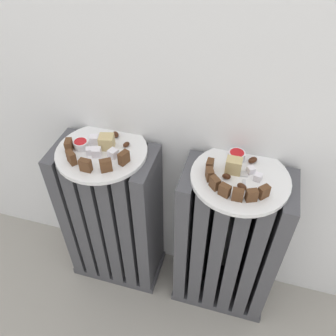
{
  "coord_description": "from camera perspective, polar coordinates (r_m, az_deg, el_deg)",
  "views": [
    {
      "loc": [
        0.2,
        -0.41,
        1.25
      ],
      "look_at": [
        0.0,
        0.28,
        0.59
      ],
      "focal_mm": 36.9,
      "sensor_mm": 36.0,
      "label": 1
    }
  ],
  "objects": [
    {
      "name": "dark_cake_slice_left_0",
      "position": [
        1.03,
        -16.06,
        3.57
      ],
      "size": [
        0.03,
        0.04,
        0.04
      ],
      "primitive_type": "cube",
      "rotation": [
        0.0,
        0.0,
        -1.27
      ],
      "color": "#56351E",
      "rests_on": "plate_left"
    },
    {
      "name": "dark_cake_slice_left_2",
      "position": [
        0.95,
        -13.47,
        0.44
      ],
      "size": [
        0.03,
        0.02,
        0.04
      ],
      "primitive_type": "cube",
      "rotation": [
        0.0,
        0.0,
        -0.04
      ],
      "color": "#56351E",
      "rests_on": "plate_left"
    },
    {
      "name": "dark_cake_slice_left_1",
      "position": [
        0.99,
        -15.67,
        1.68
      ],
      "size": [
        0.04,
        0.03,
        0.04
      ],
      "primitive_type": "cube",
      "rotation": [
        0.0,
        0.0,
        -0.65
      ],
      "color": "#56351E",
      "rests_on": "plate_left"
    },
    {
      "name": "dark_cake_slice_right_1",
      "position": [
        0.91,
        6.89,
        -1.02
      ],
      "size": [
        0.03,
        0.03,
        0.03
      ],
      "primitive_type": "cube",
      "rotation": [
        0.0,
        0.0,
        -1.19
      ],
      "color": "#56351E",
      "rests_on": "plate_right"
    },
    {
      "name": "fork",
      "position": [
        0.93,
        12.47,
        -2.21
      ],
      "size": [
        0.03,
        0.1,
        0.0
      ],
      "color": "silver",
      "rests_on": "plate_right"
    },
    {
      "name": "turkish_delight_right_1",
      "position": [
        0.95,
        13.53,
        -0.32
      ],
      "size": [
        0.03,
        0.03,
        0.02
      ],
      "primitive_type": "cube",
      "rotation": [
        0.0,
        0.0,
        0.63
      ],
      "color": "white",
      "rests_on": "plate_right"
    },
    {
      "name": "dark_cake_slice_right_6",
      "position": [
        0.89,
        15.52,
        -3.82
      ],
      "size": [
        0.03,
        0.03,
        0.03
      ],
      "primitive_type": "cube",
      "rotation": [
        0.0,
        0.0,
        0.82
      ],
      "color": "#56351E",
      "rests_on": "plate_right"
    },
    {
      "name": "medjool_date_left_0",
      "position": [
        1.06,
        -8.64,
        5.5
      ],
      "size": [
        0.03,
        0.03,
        0.02
      ],
      "primitive_type": "ellipsoid",
      "rotation": [
        0.0,
        0.0,
        2.41
      ],
      "color": "#3D1E0F",
      "rests_on": "plate_left"
    },
    {
      "name": "dark_cake_slice_right_5",
      "position": [
        0.88,
        13.64,
        -4.4
      ],
      "size": [
        0.03,
        0.03,
        0.03
      ],
      "primitive_type": "cube",
      "rotation": [
        0.0,
        0.0,
        0.42
      ],
      "color": "#56351E",
      "rests_on": "plate_right"
    },
    {
      "name": "dark_cake_slice_right_0",
      "position": [
        0.94,
        6.91,
        0.41
      ],
      "size": [
        0.02,
        0.03,
        0.03
      ],
      "primitive_type": "cube",
      "rotation": [
        0.0,
        0.0,
        -1.59
      ],
      "color": "#56351E",
      "rests_on": "plate_right"
    },
    {
      "name": "marble_cake_slice_right_0",
      "position": [
        0.94,
        10.79,
        0.39
      ],
      "size": [
        0.04,
        0.03,
        0.04
      ],
      "primitive_type": "cube",
      "rotation": [
        0.0,
        0.0,
        0.01
      ],
      "color": "tan",
      "rests_on": "plate_right"
    },
    {
      "name": "turkish_delight_left_2",
      "position": [
        1.05,
        -12.07,
        4.62
      ],
      "size": [
        0.03,
        0.03,
        0.02
      ],
      "primitive_type": "cube",
      "rotation": [
        0.0,
        0.0,
        0.31
      ],
      "color": "white",
      "rests_on": "plate_left"
    },
    {
      "name": "plate_right",
      "position": [
        0.95,
        11.83,
        -1.63
      ],
      "size": [
        0.27,
        0.27,
        0.01
      ],
      "primitive_type": "cylinder",
      "color": "white",
      "rests_on": "radiator_right"
    },
    {
      "name": "turkish_delight_left_3",
      "position": [
        1.0,
        -11.73,
        2.59
      ],
      "size": [
        0.03,
        0.03,
        0.02
      ],
      "primitive_type": "cube",
      "rotation": [
        0.0,
        0.0,
        0.26
      ],
      "color": "white",
      "rests_on": "plate_left"
    },
    {
      "name": "dark_cake_slice_right_3",
      "position": [
        0.87,
        9.34,
        -3.65
      ],
      "size": [
        0.03,
        0.03,
        0.03
      ],
      "primitive_type": "cube",
      "rotation": [
        0.0,
        0.0,
        -0.39
      ],
      "color": "#56351E",
      "rests_on": "plate_right"
    },
    {
      "name": "medjool_date_right_2",
      "position": [
        0.92,
        9.63,
        -1.38
      ],
      "size": [
        0.02,
        0.02,
        0.02
      ],
      "primitive_type": "ellipsoid",
      "rotation": [
        0.0,
        0.0,
        0.01
      ],
      "color": "#3D1E0F",
      "rests_on": "plate_right"
    },
    {
      "name": "dark_cake_slice_right_2",
      "position": [
        0.89,
        7.73,
        -2.46
      ],
      "size": [
        0.03,
        0.03,
        0.03
      ],
      "primitive_type": "cube",
      "rotation": [
        0.0,
        0.0,
        -0.79
      ],
      "color": "#56351E",
      "rests_on": "plate_right"
    },
    {
      "name": "medjool_date_left_1",
      "position": [
        1.02,
        -6.89,
        3.87
      ],
      "size": [
        0.02,
        0.03,
        0.01
      ],
      "primitive_type": "ellipsoid",
      "rotation": [
        0.0,
        0.0,
        1.1
      ],
      "color": "#3D1E0F",
      "rests_on": "plate_left"
    },
    {
      "name": "turkish_delight_right_0",
      "position": [
        0.94,
        14.63,
        -1.49
      ],
      "size": [
        0.02,
        0.02,
        0.02
      ],
      "primitive_type": "cube",
      "rotation": [
        0.0,
        0.0,
        1.36
      ],
      "color": "white",
      "rests_on": "plate_right"
    },
    {
      "name": "jam_bowl_right",
      "position": [
        0.99,
        11.26,
        2.08
      ],
      "size": [
        0.05,
        0.05,
        0.02
      ],
      "color": "white",
      "rests_on": "plate_right"
    },
    {
      "name": "dark_cake_slice_right_4",
      "position": [
        0.87,
        11.44,
        -4.34
      ],
      "size": [
        0.03,
        0.02,
        0.03
      ],
      "primitive_type": "cube",
      "rotation": [
        0.0,
        0.0,
        0.02
      ],
      "color": "#56351E",
      "rests_on": "plate_right"
    },
    {
      "name": "medjool_date_right_0",
      "position": [
        0.99,
        13.81,
        1.28
      ],
      "size": [
        0.03,
        0.03,
        0.02
      ],
      "primitive_type": "ellipsoid",
      "rotation": [
        0.0,
        0.0,
        0.79
      ],
      "color": "#3D1E0F",
      "rests_on": "plate_right"
    },
    {
      "name": "marble_cake_slice_left_0",
      "position": [
        1.02,
        -10.09,
        4.27
      ],
      "size": [
        0.05,
        0.05,
        0.04
      ],
      "primitive_type": "cube",
      "rotation": [
        0.0,
        0.0,
        0.23
      ],
      "color": "tan",
      "rests_on": "plate_left"
    },
    {
      "name": "medjool_date_right_1",
      "position": [
        0.9,
        12.1,
        -3.04
      ],
      "size": [
        0.03,
        0.03,
        0.02
      ],
      "primitive_type": "ellipsoid",
      "rotation": [
        0.0,
        0.0,
        2.63
      ],
      "color": "#3D1E0F",
      "rests_on": "plate_right"
    },
    {
      "name": "radiator_right",
      "position": [
        1.18,
        9.69,
        -12.44
      ],
      "size": [
        0.33,
        0.18,
        0.6
      ],
      "color": "#47474C",
      "rests_on": "ground_plane"
    },
    {
      "name": "radiator_left",
      "position": [
        1.24,
        -9.06,
        -8.29
      ],
      "size": [
        0.33,
        0.18,
        0.6
      ],
      "color": "#47474C",
      "rests_on": "ground_plane"
    },
    {
      "name": "plate_left",
      "position": [
        1.03,
        -10.9,
        2.66
      ],
      "size": [
        0.27,
        0.27,
        0.01
      ],
      "primitive_type": "cylinder",
      "color": "white",
      "rests_on": "radiator_left"
    },
    {
      "name": "dark_cake_slice_left_3",
      "position": [
        0.94,
        -10.22,
        0.43
      ],
      "size": [
        0.04,
        0.03,
        0.04
      ],
      "primitive_type": "cube",
      "rotation": [
        0.0,
        0.0,
        0.58
      ],
      "color": "#56351E",
      "rests_on": "plate_left"
    },
    {
      "name": "dark_cake_slice_left_4",
      "position": [
        0.96,
        -7.32,
        1.69
      ],
      "size": [
        0.03,
        0.04,
        0.04
      ],
      "primitive_type": "cube",
      "rotation": [
        0.0,
        0.0,
        1.19
      ],
      "color": "#56351E",
      "rests_on": "plate_left"
    },
    {
      "name": "turkish_delight_left_0",
      "position": [
        0.99,
        -9.06,
        2.41
      ],
      "size": [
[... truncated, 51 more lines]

